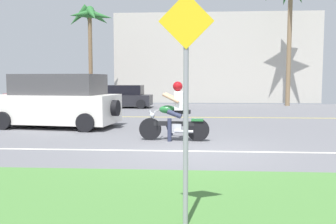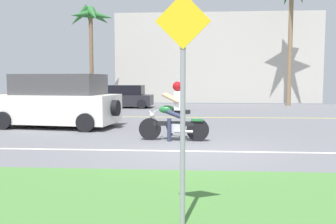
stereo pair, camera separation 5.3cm
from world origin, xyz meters
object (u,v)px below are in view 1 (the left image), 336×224
parked_car_0 (44,96)px  motorcyclist (175,116)px  parked_car_1 (123,97)px  palm_tree_0 (90,20)px  street_sign (186,90)px  suv_nearby (58,102)px

parked_car_0 → motorcyclist: bearing=-53.9°
motorcyclist → parked_car_1: size_ratio=0.55×
parked_car_0 → parked_car_1: parked_car_0 is taller
palm_tree_0 → street_sign: size_ratio=2.51×
motorcyclist → parked_car_1: 12.94m
parked_car_1 → motorcyclist: bearing=-72.7°
parked_car_0 → suv_nearby: bearing=-64.7°
suv_nearby → street_sign: 10.36m
motorcyclist → parked_car_1: bearing=107.3°
parked_car_1 → suv_nearby: bearing=-93.6°
suv_nearby → street_sign: bearing=-61.8°
parked_car_0 → parked_car_1: (5.13, 0.05, -0.07)m
motorcyclist → palm_tree_0: bearing=114.2°
suv_nearby → motorcyclist: bearing=-31.7°
motorcyclist → parked_car_0: (-8.98, 12.30, 0.01)m
motorcyclist → palm_tree_0: size_ratio=0.30×
palm_tree_0 → parked_car_0: bearing=-141.8°
parked_car_0 → street_sign: 20.92m
parked_car_1 → street_sign: size_ratio=1.37×
parked_car_0 → palm_tree_0: bearing=38.2°
street_sign → motorcyclist: bearing=93.9°
parked_car_1 → street_sign: (4.28, -18.71, 0.98)m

